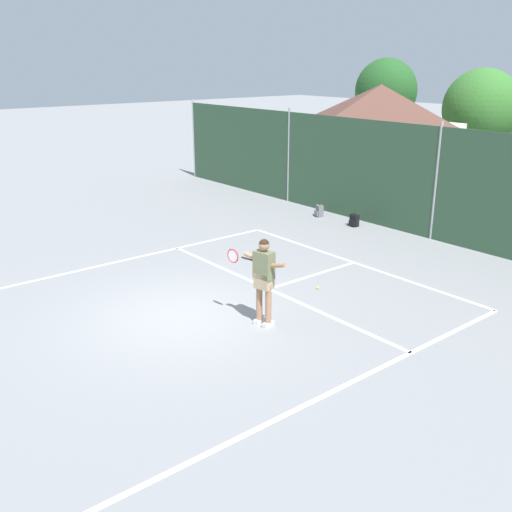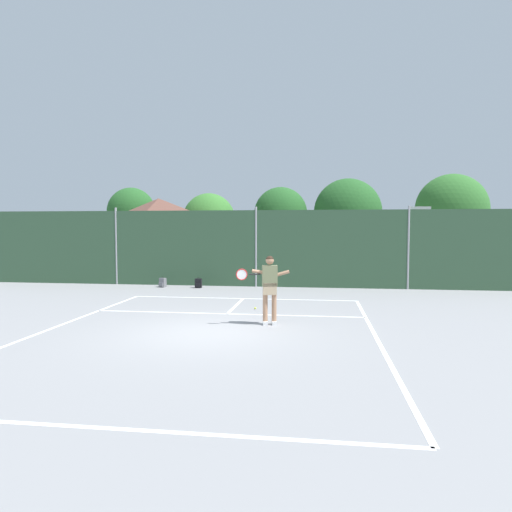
{
  "view_description": "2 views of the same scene",
  "coord_description": "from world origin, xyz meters",
  "px_view_note": "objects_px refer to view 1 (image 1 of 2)",
  "views": [
    {
      "loc": [
        9.72,
        -5.86,
        5.17
      ],
      "look_at": [
        -0.17,
        2.22,
        0.85
      ],
      "focal_mm": 40.5,
      "sensor_mm": 36.0,
      "label": 1
    },
    {
      "loc": [
        2.71,
        -10.96,
        2.6
      ],
      "look_at": [
        0.49,
        5.41,
        1.58
      ],
      "focal_mm": 32.05,
      "sensor_mm": 36.0,
      "label": 2
    }
  ],
  "objects_px": {
    "tennis_player": "(263,275)",
    "backpack_grey": "(319,211)",
    "backpack_black": "(354,221)",
    "tennis_ball": "(318,288)"
  },
  "relations": [
    {
      "from": "tennis_ball",
      "to": "backpack_grey",
      "type": "distance_m",
      "value": 6.81
    },
    {
      "from": "backpack_grey",
      "to": "backpack_black",
      "type": "height_order",
      "value": "same"
    },
    {
      "from": "backpack_black",
      "to": "tennis_ball",
      "type": "bearing_deg",
      "value": -56.85
    },
    {
      "from": "tennis_ball",
      "to": "backpack_black",
      "type": "height_order",
      "value": "backpack_black"
    },
    {
      "from": "tennis_player",
      "to": "backpack_grey",
      "type": "relative_size",
      "value": 4.01
    },
    {
      "from": "backpack_grey",
      "to": "tennis_player",
      "type": "bearing_deg",
      "value": -52.52
    },
    {
      "from": "tennis_ball",
      "to": "backpack_black",
      "type": "xyz_separation_m",
      "value": [
        -3.16,
        4.84,
        0.16
      ]
    },
    {
      "from": "tennis_player",
      "to": "backpack_grey",
      "type": "height_order",
      "value": "tennis_player"
    },
    {
      "from": "tennis_player",
      "to": "tennis_ball",
      "type": "relative_size",
      "value": 28.1
    },
    {
      "from": "backpack_grey",
      "to": "backpack_black",
      "type": "relative_size",
      "value": 1.0
    }
  ]
}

